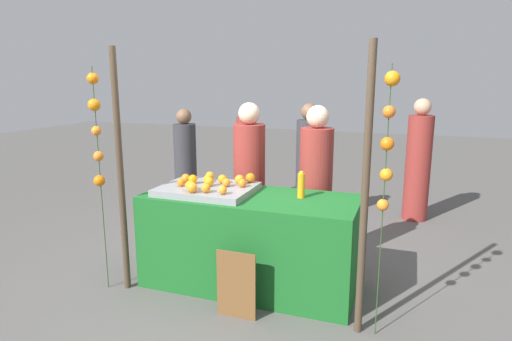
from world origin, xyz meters
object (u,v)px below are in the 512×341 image
stall_counter (250,241)px  vendor_right (315,193)px  vendor_left (249,187)px  orange_0 (207,179)px  chalkboard_sign (236,285)px  juice_bottle (301,185)px  orange_1 (226,183)px

stall_counter → vendor_right: vendor_right is taller
stall_counter → vendor_left: size_ratio=1.17×
orange_0 → vendor_left: 0.61m
orange_0 → chalkboard_sign: orange_0 is taller
vendor_right → orange_0: bearing=-149.5°
juice_bottle → vendor_left: (-0.69, 0.54, -0.20)m
chalkboard_sign → vendor_left: (-0.34, 1.20, 0.49)m
chalkboard_sign → vendor_left: 1.34m
chalkboard_sign → vendor_left: bearing=106.0°
vendor_left → orange_0: bearing=-112.4°
stall_counter → vendor_right: size_ratio=1.18×
orange_1 → chalkboard_sign: 0.95m
stall_counter → chalkboard_sign: (0.10, -0.57, -0.15)m
orange_0 → chalkboard_sign: size_ratio=0.13×
juice_bottle → chalkboard_sign: juice_bottle is taller
orange_1 → vendor_right: size_ratio=0.05×
vendor_right → vendor_left: bearing=-179.3°
stall_counter → vendor_right: bearing=54.6°
juice_bottle → vendor_left: 0.89m
stall_counter → orange_0: size_ratio=26.39×
orange_0 → juice_bottle: juice_bottle is taller
orange_0 → vendor_right: (0.92, 0.54, -0.19)m
chalkboard_sign → orange_1: bearing=119.8°
juice_bottle → vendor_right: (0.01, 0.55, -0.21)m
orange_1 → juice_bottle: juice_bottle is taller
juice_bottle → chalkboard_sign: (-0.34, -0.66, -0.69)m
orange_0 → juice_bottle: bearing=-0.2°
stall_counter → chalkboard_sign: stall_counter is taller
chalkboard_sign → vendor_left: vendor_left is taller
orange_1 → vendor_left: size_ratio=0.05×
vendor_left → orange_1: bearing=-89.0°
orange_1 → vendor_left: 0.65m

